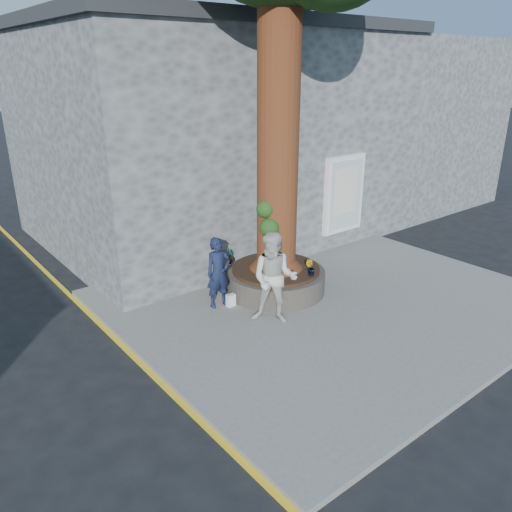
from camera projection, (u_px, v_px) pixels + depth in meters
ground at (310, 340)px, 9.96m from camera, size 120.00×120.00×0.00m
pavement at (327, 299)px, 11.54m from camera, size 9.00×8.00×0.12m
yellow_line at (149, 372)px, 8.92m from camera, size 0.10×30.00×0.01m
stone_shop at (210, 133)px, 15.54m from camera, size 10.30×8.30×6.30m
neighbour_shop at (374, 121)px, 20.24m from camera, size 6.00×8.00×6.00m
planter at (276, 279)px, 11.74m from camera, size 2.30×2.30×0.60m
man at (218, 273)px, 10.83m from camera, size 0.62×0.45×1.59m
woman at (274, 278)px, 10.10m from camera, size 1.17×1.20×1.94m
shopping_bag at (231, 300)px, 11.05m from camera, size 0.21×0.13×0.28m
plant_a at (229, 256)px, 11.76m from camera, size 0.25×0.22×0.40m
plant_b at (310, 268)px, 11.11m from camera, size 0.28×0.28×0.37m
plant_c at (262, 259)px, 11.71m from camera, size 0.22×0.22×0.29m
plant_d at (280, 244)px, 12.69m from camera, size 0.29×0.31×0.28m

